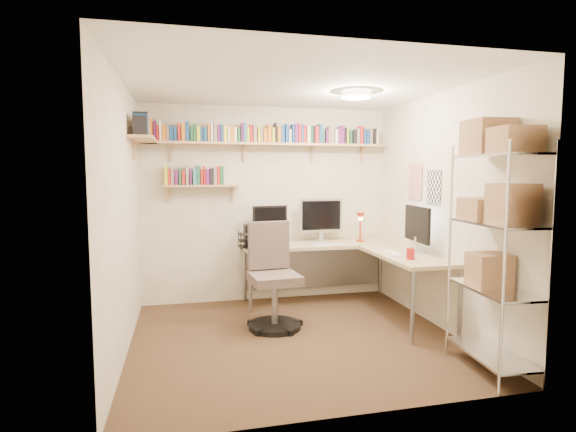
% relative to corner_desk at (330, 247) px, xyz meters
% --- Properties ---
extents(ground, '(3.20, 3.20, 0.00)m').
position_rel_corner_desk_xyz_m(ground, '(-0.68, -0.93, -0.76)').
color(ground, '#3F261B').
rests_on(ground, ground).
extents(room_shell, '(3.24, 3.04, 2.52)m').
position_rel_corner_desk_xyz_m(room_shell, '(-0.67, -0.93, 0.79)').
color(room_shell, beige).
rests_on(room_shell, ground).
extents(wall_shelves, '(3.12, 1.09, 0.80)m').
position_rel_corner_desk_xyz_m(wall_shelves, '(-1.09, 0.37, 1.27)').
color(wall_shelves, tan).
rests_on(wall_shelves, ground).
extents(corner_desk, '(2.08, 1.95, 1.33)m').
position_rel_corner_desk_xyz_m(corner_desk, '(0.00, 0.00, 0.00)').
color(corner_desk, '#CDB985').
rests_on(corner_desk, ground).
extents(office_chair, '(0.59, 0.60, 1.13)m').
position_rel_corner_desk_xyz_m(office_chair, '(-0.83, -0.53, -0.28)').
color(office_chair, black).
rests_on(office_chair, ground).
extents(wire_rack, '(0.47, 0.85, 2.10)m').
position_rel_corner_desk_xyz_m(wire_rack, '(0.74, -2.01, 0.66)').
color(wire_rack, silver).
rests_on(wire_rack, ground).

